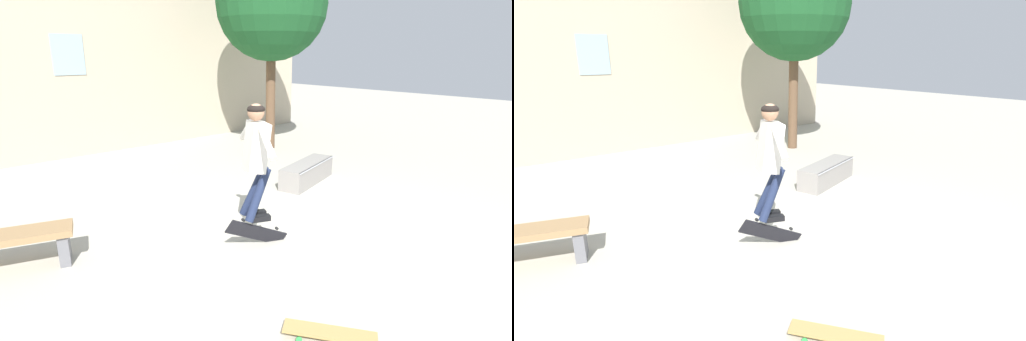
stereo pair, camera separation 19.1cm
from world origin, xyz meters
TOP-DOWN VIEW (x-y plane):
  - ground_plane at (0.00, 0.00)m, footprint 40.00×40.00m
  - building_backdrop at (0.02, 7.06)m, footprint 13.84×0.52m
  - tree_right at (3.39, 4.51)m, footprint 2.73×2.73m
  - skate_ledge at (1.91, 1.87)m, footprint 1.56×0.84m
  - skater at (-0.54, 0.56)m, footprint 0.55×1.18m
  - skateboard_flipping at (-0.56, 0.52)m, footprint 0.84×0.33m
  - skateboard_resting at (-1.26, -1.25)m, footprint 0.63×0.78m

SIDE VIEW (x-z plane):
  - ground_plane at x=0.00m, z-range 0.00..0.00m
  - skateboard_resting at x=-1.26m, z-range 0.03..0.11m
  - skateboard_flipping at x=-0.56m, z-range -0.09..0.45m
  - skate_ledge at x=1.91m, z-range 0.00..0.40m
  - skater at x=-0.54m, z-range 0.51..2.00m
  - building_backdrop at x=0.02m, z-range -0.57..5.61m
  - tree_right at x=3.39m, z-range 1.09..6.02m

